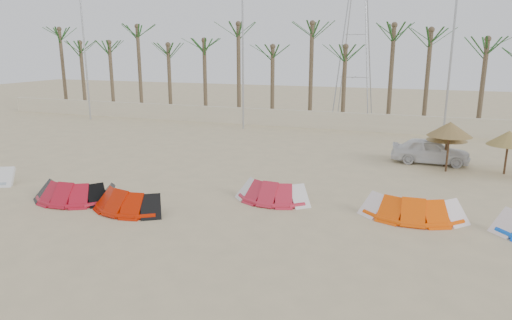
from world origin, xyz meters
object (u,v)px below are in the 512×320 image
at_px(parasol_right, 509,138).
at_px(kite_orange, 413,205).
at_px(kite_red_left, 75,190).
at_px(kite_red_mid, 130,198).
at_px(parasol_mid, 450,129).
at_px(kite_red_right, 274,190).
at_px(parasol_left, 447,134).
at_px(car, 430,151).

bearing_deg(parasol_right, kite_orange, -118.63).
bearing_deg(kite_orange, kite_red_left, -168.16).
height_order(kite_red_mid, parasol_mid, parasol_mid).
bearing_deg(kite_red_mid, kite_orange, 14.98).
bearing_deg(parasol_mid, kite_red_right, -133.90).
distance_m(kite_orange, parasol_left, 8.23).
xyz_separation_m(kite_red_mid, kite_orange, (10.10, 2.70, 0.00)).
bearing_deg(parasol_left, kite_red_mid, -137.00).
bearing_deg(kite_orange, parasol_left, 80.16).
height_order(kite_red_right, parasol_left, parasol_left).
xyz_separation_m(kite_red_left, parasol_left, (14.12, 10.68, 1.29)).
height_order(kite_red_left, kite_orange, same).
xyz_separation_m(kite_red_mid, car, (10.78, 11.22, 0.25)).
height_order(kite_red_mid, parasol_right, parasol_right).
xyz_separation_m(parasol_mid, parasol_right, (2.63, 0.42, -0.35)).
height_order(kite_red_mid, kite_red_right, same).
distance_m(kite_red_left, parasol_mid, 17.24).
height_order(kite_red_right, car, car).
xyz_separation_m(kite_red_right, parasol_left, (6.66, 7.96, 1.29)).
xyz_separation_m(kite_red_mid, parasol_mid, (11.53, 9.72, 1.70)).
bearing_deg(kite_red_right, parasol_left, 50.07).
distance_m(kite_red_right, parasol_right, 11.97).
bearing_deg(car, parasol_left, -125.79).
height_order(kite_orange, parasol_left, parasol_left).
height_order(parasol_left, parasol_mid, parasol_mid).
bearing_deg(kite_red_mid, parasol_mid, 40.13).
distance_m(kite_orange, parasol_right, 8.58).
distance_m(kite_red_left, car, 17.47).
distance_m(parasol_mid, parasol_right, 2.69).
bearing_deg(car, kite_red_left, 129.45).
height_order(kite_red_left, kite_red_mid, same).
distance_m(kite_orange, parasol_mid, 7.36).
bearing_deg(parasol_left, parasol_mid, -87.78).
xyz_separation_m(parasol_left, parasol_mid, (0.04, -1.00, 0.41)).
bearing_deg(parasol_left, kite_red_left, -142.90).
relative_size(kite_red_left, kite_red_mid, 0.93).
bearing_deg(kite_red_left, parasol_mid, 34.37).
bearing_deg(car, kite_orange, 175.06).
distance_m(kite_red_left, kite_red_right, 7.95).
relative_size(kite_red_right, parasol_right, 1.45).
distance_m(parasol_mid, car, 2.22).
distance_m(parasol_right, car, 3.71).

